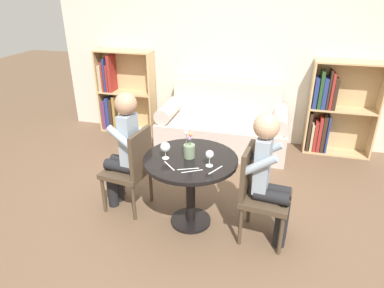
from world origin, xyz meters
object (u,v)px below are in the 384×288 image
Objects in this scene: couch at (223,128)px; person_right at (270,176)px; chair_right at (259,191)px; wine_glass_right at (210,155)px; bookshelf_right at (332,111)px; flower_vase at (189,150)px; person_left at (123,148)px; wine_glass_left at (165,147)px; bookshelf_left at (120,95)px; chair_left at (132,167)px.

couch is 1.44× the size of person_right.
wine_glass_right is at bearing 104.94° from chair_right.
bookshelf_right is 8.48× the size of wine_glass_right.
wine_glass_right is 0.24m from flower_vase.
couch is 1.86m from person_left.
bookshelf_right is 7.99× the size of wine_glass_left.
bookshelf_right is 2.23m from chair_right.
wine_glass_right is (1.89, -2.14, 0.25)m from bookshelf_left.
bookshelf_left is 8.48× the size of wine_glass_right.
bookshelf_left is 4.82× the size of flower_vase.
person_right reaches higher than couch.
chair_left is 0.73× the size of person_right.
bookshelf_right is 2.49m from wine_glass_right.
wine_glass_right is (0.84, -0.18, 0.33)m from chair_left.
wine_glass_right is at bearing 84.89° from chair_left.
bookshelf_right is 1.42× the size of chair_left.
bookshelf_left reaches higher than couch.
wine_glass_left is 1.06× the size of wine_glass_right.
couch is 1.82m from chair_left.
bookshelf_left is 1.04× the size of person_right.
bookshelf_right reaches higher than couch.
bookshelf_right is at bearing 140.59° from chair_left.
person_left is 1.03× the size of person_right.
couch is 11.76× the size of wine_glass_right.
chair_left is 0.69m from flower_vase.
bookshelf_left is at bearing 54.78° from chair_right.
bookshelf_left is 3.20m from person_right.
wine_glass_right is at bearing 84.90° from person_left.
person_left reaches higher than chair_right.
wine_glass_right is at bearing -84.02° from couch.
person_left reaches higher than flower_vase.
bookshelf_left reaches higher than chair_right.
couch is at bearing -169.56° from bookshelf_right.
person_left is at bearing -113.34° from couch.
chair_left is at bearing 167.59° from wine_glass_right.
bookshelf_left and bookshelf_right have the same top height.
person_left reaches higher than wine_glass_left.
chair_right reaches higher than wine_glass_left.
person_right is 4.64× the size of flower_vase.
person_left is 0.72m from flower_vase.
chair_right is 0.73× the size of person_right.
wine_glass_right is at bearing -28.30° from flower_vase.
bookshelf_right is 1.04× the size of person_right.
person_right is at bearing -5.11° from flower_vase.
couch is 11.08× the size of wine_glass_left.
chair_left is at bearing 160.88° from wine_glass_left.
person_right is 0.55m from wine_glass_right.
bookshelf_left is 2.58m from wine_glass_left.
wine_glass_left is at bearing 98.28° from chair_right.
couch is 1.83m from flower_vase.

